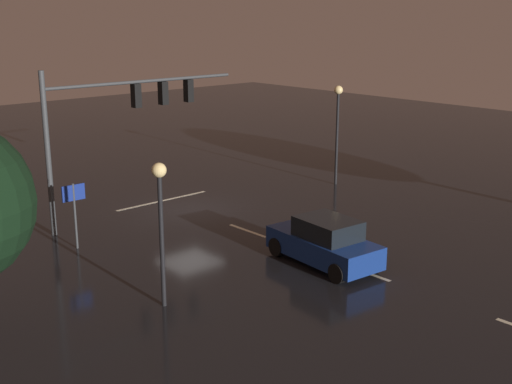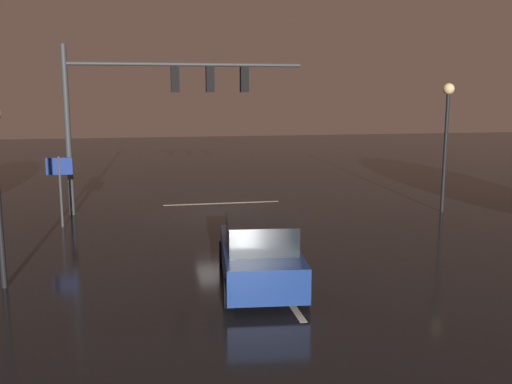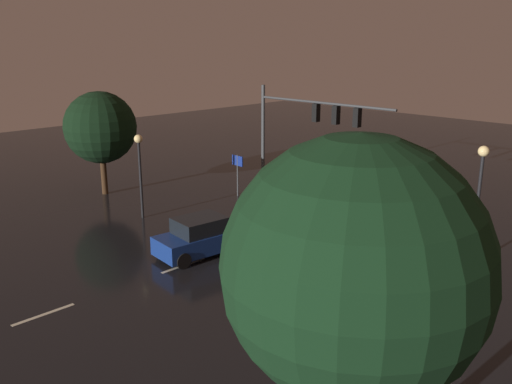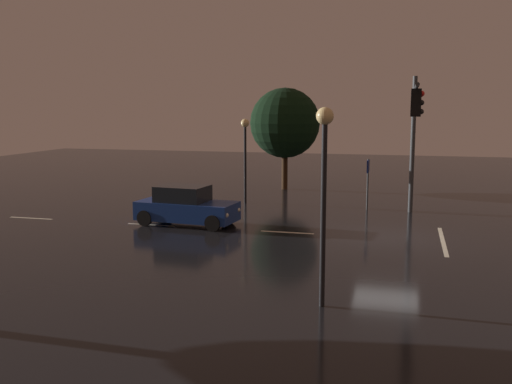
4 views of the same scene
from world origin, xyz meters
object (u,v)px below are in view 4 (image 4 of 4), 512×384
car_approaching (186,207)px  street_lamp_right_kerb (245,143)px  traffic_signal_assembly (415,117)px  street_lamp_left_kerb (324,169)px  route_sign (368,173)px  tree_right_near (285,123)px

car_approaching → street_lamp_right_kerb: bearing=-8.5°
traffic_signal_assembly → street_lamp_left_kerb: 11.34m
traffic_signal_assembly → street_lamp_right_kerb: size_ratio=2.08×
car_approaching → street_lamp_right_kerb: size_ratio=1.01×
car_approaching → route_sign: route_sign is taller
route_sign → tree_right_near: (6.07, 5.45, 2.25)m
car_approaching → street_lamp_left_kerb: (-8.86, -7.19, 2.75)m
traffic_signal_assembly → tree_right_near: bearing=38.3°
street_lamp_left_kerb → tree_right_near: tree_right_near is taller
street_lamp_right_kerb → car_approaching: bearing=171.5°
street_lamp_left_kerb → street_lamp_right_kerb: 16.30m
street_lamp_left_kerb → route_sign: size_ratio=2.01×
street_lamp_right_kerb → tree_right_near: bearing=-9.8°
traffic_signal_assembly → street_lamp_left_kerb: (-11.06, 2.24, -1.10)m
route_sign → traffic_signal_assembly: bearing=-149.1°
street_lamp_right_kerb → route_sign: bearing=-94.4°
street_lamp_right_kerb → traffic_signal_assembly: bearing=-115.1°
traffic_signal_assembly → tree_right_near: 12.19m
route_sign → street_lamp_left_kerb: bearing=179.4°
car_approaching → tree_right_near: (11.76, -1.89, 3.27)m
street_lamp_right_kerb → tree_right_near: tree_right_near is taller
car_approaching → route_sign: (5.69, -7.34, 1.02)m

